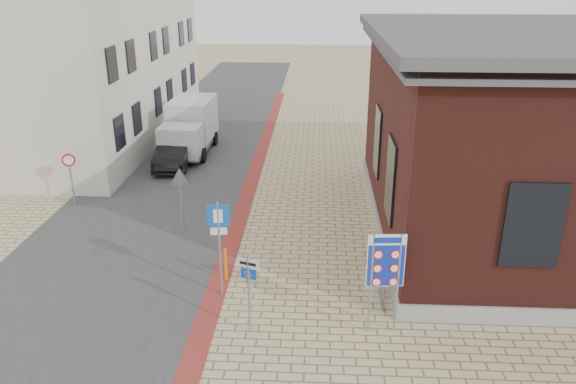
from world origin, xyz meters
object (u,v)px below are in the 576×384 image
(box_truck, at_px, (190,127))
(bollard, at_px, (226,264))
(sedan, at_px, (175,152))
(parking_sign, at_px, (219,232))
(essen_sign, at_px, (249,282))
(border_sign, at_px, (386,263))

(box_truck, relative_size, bollard, 4.79)
(box_truck, bearing_deg, bollard, -72.35)
(sedan, height_order, box_truck, box_truck)
(parking_sign, bearing_deg, bollard, 82.41)
(sedan, relative_size, box_truck, 0.82)
(sedan, bearing_deg, parking_sign, -72.96)
(box_truck, xyz_separation_m, parking_sign, (3.71, -13.17, 0.62))
(box_truck, height_order, bollard, box_truck)
(parking_sign, bearing_deg, essen_sign, -67.12)
(box_truck, bearing_deg, essen_sign, -71.47)
(essen_sign, distance_m, parking_sign, 2.04)
(border_sign, distance_m, essen_sign, 3.35)
(sedan, height_order, bollard, sedan)
(border_sign, bearing_deg, essen_sign, 179.05)
(border_sign, bearing_deg, parking_sign, 156.35)
(box_truck, relative_size, essen_sign, 2.25)
(essen_sign, bearing_deg, parking_sign, 139.04)
(sedan, xyz_separation_m, bollard, (3.99, -10.30, -0.15))
(border_sign, bearing_deg, sedan, 118.91)
(bollard, bearing_deg, essen_sign, -68.20)
(box_truck, bearing_deg, border_sign, -60.41)
(essen_sign, bearing_deg, box_truck, 126.14)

